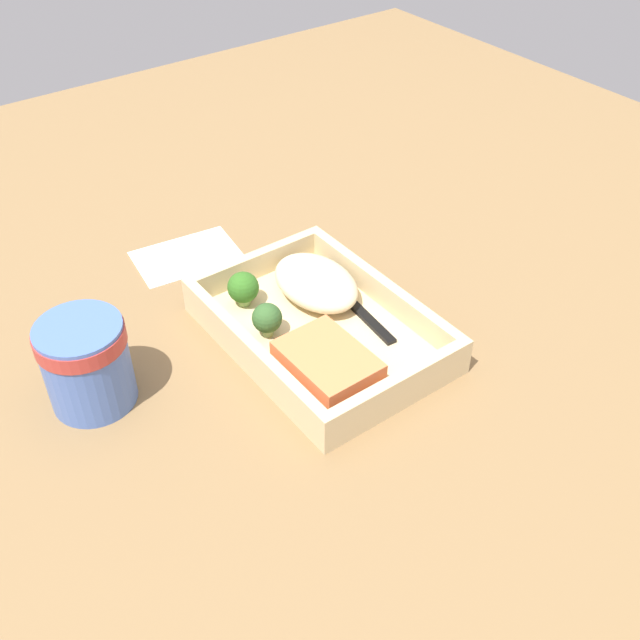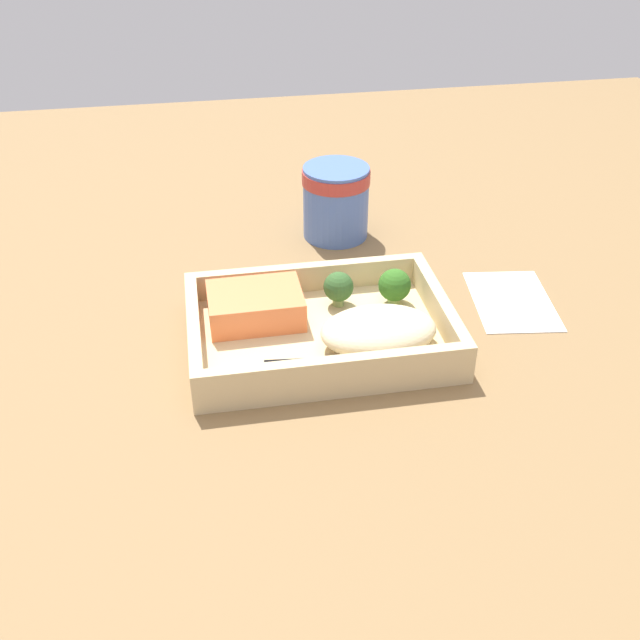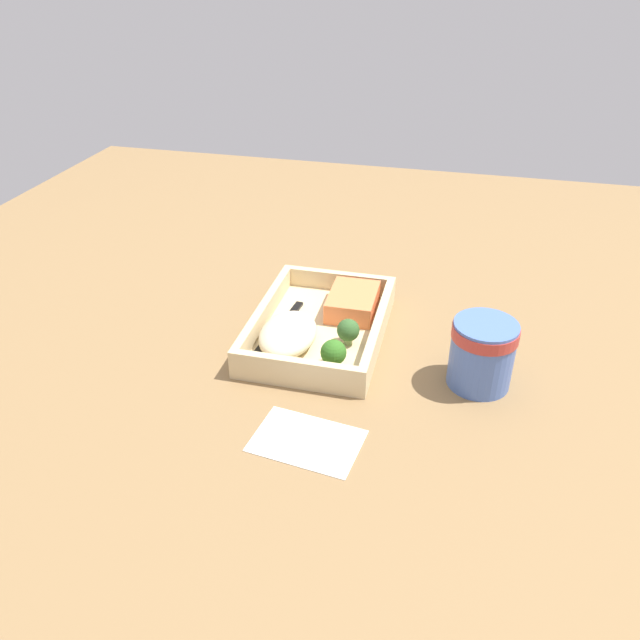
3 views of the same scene
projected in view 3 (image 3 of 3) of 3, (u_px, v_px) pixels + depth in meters
ground_plane at (320, 341)px, 91.92cm from camera, size 160.00×160.00×2.00cm
takeout_tray at (320, 332)px, 91.08cm from camera, size 26.02×18.22×1.20cm
tray_rim at (320, 320)px, 89.98cm from camera, size 26.02×18.22×2.98cm
salmon_fillet at (353, 302)px, 94.21cm from camera, size 9.64×7.09×3.19cm
mashed_potatoes at (288, 334)px, 86.19cm from camera, size 11.38×7.77×3.62cm
broccoli_floret_1 at (348, 331)px, 86.36cm from camera, size 3.17×3.17×3.82cm
broccoli_floret_2 at (333, 353)px, 81.65cm from camera, size 3.46×3.46×4.01cm
fork at (278, 332)px, 89.67cm from camera, size 15.89×3.16×0.44cm
paper_cup at (482, 351)px, 79.12cm from camera, size 8.35×8.35×9.11cm
receipt_slip at (307, 440)px, 72.26cm from camera, size 9.97×13.37×0.24cm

